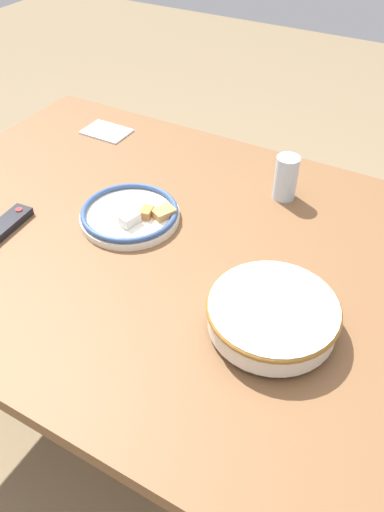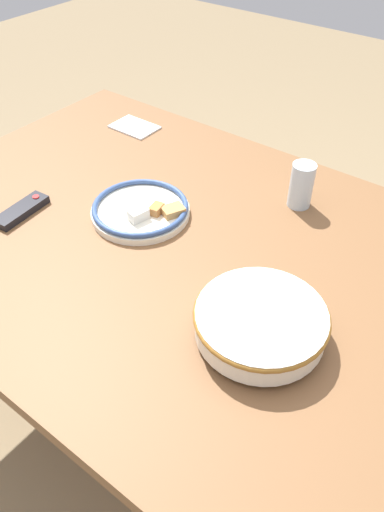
# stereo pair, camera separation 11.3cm
# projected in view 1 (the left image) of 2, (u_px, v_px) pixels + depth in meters

# --- Properties ---
(ground_plane) EXTENTS (8.00, 8.00, 0.00)m
(ground_plane) POSITION_uv_depth(u_px,v_px,m) (176.00, 405.00, 1.71)
(ground_plane) COLOR #7F6B4C
(dining_table) EXTENTS (1.54, 1.06, 0.74)m
(dining_table) POSITION_uv_depth(u_px,v_px,m) (171.00, 261.00, 1.27)
(dining_table) COLOR brown
(dining_table) RESTS_ON ground_plane
(noodle_bowl) EXTENTS (0.27, 0.27, 0.07)m
(noodle_bowl) POSITION_uv_depth(u_px,v_px,m) (272.00, 315.00, 0.99)
(noodle_bowl) COLOR silver
(noodle_bowl) RESTS_ON dining_table
(food_plate) EXTENTS (0.26, 0.26, 0.05)m
(food_plate) POSITION_uv_depth(u_px,v_px,m) (131.00, 214.00, 1.27)
(food_plate) COLOR silver
(food_plate) RESTS_ON dining_table
(tv_remote) EXTENTS (0.06, 0.16, 0.02)m
(tv_remote) POSITION_uv_depth(u_px,v_px,m) (6.00, 225.00, 1.25)
(tv_remote) COLOR black
(tv_remote) RESTS_ON dining_table
(drinking_glass) EXTENTS (0.06, 0.06, 0.12)m
(drinking_glass) POSITION_uv_depth(u_px,v_px,m) (286.00, 178.00, 1.32)
(drinking_glass) COLOR silver
(drinking_glass) RESTS_ON dining_table
(folded_napkin) EXTENTS (0.15, 0.10, 0.01)m
(folded_napkin) POSITION_uv_depth(u_px,v_px,m) (106.00, 132.00, 1.63)
(folded_napkin) COLOR white
(folded_napkin) RESTS_ON dining_table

